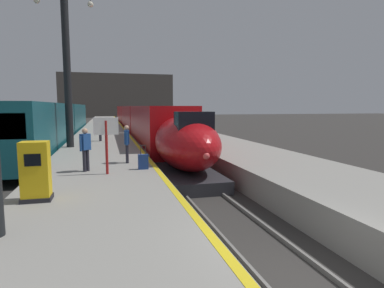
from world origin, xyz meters
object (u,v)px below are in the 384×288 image
object	(u,v)px
passenger_mid_platform	(127,141)
passenger_far_waiting	(100,128)
regional_train_adjacent	(59,122)
ticket_machine_yellow	(36,173)
departure_info_board	(106,134)
passenger_near_edge	(85,146)
station_column_mid	(66,53)
highspeed_train_main	(138,120)
rolling_suitcase	(143,162)

from	to	relation	value
passenger_mid_platform	passenger_far_waiting	size ratio (longest dim) A/B	1.00
regional_train_adjacent	passenger_far_waiting	bearing A→B (deg)	-65.40
passenger_mid_platform	ticket_machine_yellow	distance (m)	5.98
departure_info_board	passenger_near_edge	bearing A→B (deg)	137.08
station_column_mid	passenger_far_waiting	distance (m)	5.96
ticket_machine_yellow	highspeed_train_main	bearing A→B (deg)	79.55
highspeed_train_main	station_column_mid	xyz separation A→B (m)	(-5.90, -18.10, 4.84)
passenger_near_edge	rolling_suitcase	size ratio (longest dim) A/B	1.72
passenger_near_edge	passenger_mid_platform	size ratio (longest dim) A/B	1.00
highspeed_train_main	ticket_machine_yellow	world-z (taller)	highspeed_train_main
station_column_mid	passenger_mid_platform	distance (m)	8.76
highspeed_train_main	passenger_mid_platform	bearing A→B (deg)	-96.50
highspeed_train_main	regional_train_adjacent	size ratio (longest dim) A/B	1.55
passenger_near_edge	rolling_suitcase	distance (m)	2.31
highspeed_train_main	ticket_machine_yellow	bearing A→B (deg)	-100.45
highspeed_train_main	departure_info_board	size ratio (longest dim) A/B	26.77
passenger_near_edge	rolling_suitcase	world-z (taller)	passenger_near_edge
rolling_suitcase	ticket_machine_yellow	size ratio (longest dim) A/B	0.61
regional_train_adjacent	ticket_machine_yellow	world-z (taller)	regional_train_adjacent
ticket_machine_yellow	departure_info_board	size ratio (longest dim) A/B	0.75
passenger_far_waiting	station_column_mid	bearing A→B (deg)	-119.40
highspeed_train_main	station_column_mid	bearing A→B (deg)	-108.05
passenger_mid_platform	rolling_suitcase	size ratio (longest dim) A/B	1.72
passenger_far_waiting	rolling_suitcase	bearing A→B (deg)	-80.86
station_column_mid	passenger_near_edge	size ratio (longest dim) A/B	5.69
rolling_suitcase	station_column_mid	bearing A→B (deg)	113.38
highspeed_train_main	passenger_far_waiting	world-z (taller)	highspeed_train_main
regional_train_adjacent	passenger_mid_platform	distance (m)	19.20
rolling_suitcase	ticket_machine_yellow	xyz separation A→B (m)	(-3.26, -3.65, 0.44)
highspeed_train_main	passenger_far_waiting	size ratio (longest dim) A/B	33.58
passenger_near_edge	departure_info_board	distance (m)	1.20
station_column_mid	passenger_near_edge	xyz separation A→B (m)	(1.40, -8.21, -4.76)
highspeed_train_main	rolling_suitcase	xyz separation A→B (m)	(-2.29, -26.45, -0.60)
rolling_suitcase	ticket_machine_yellow	world-z (taller)	ticket_machine_yellow
passenger_far_waiting	regional_train_adjacent	bearing A→B (deg)	114.60
regional_train_adjacent	station_column_mid	world-z (taller)	station_column_mid
passenger_near_edge	ticket_machine_yellow	bearing A→B (deg)	-105.57
ticket_machine_yellow	passenger_far_waiting	bearing A→B (deg)	84.67
highspeed_train_main	passenger_near_edge	xyz separation A→B (m)	(-4.50, -26.31, 0.08)
station_column_mid	passenger_mid_platform	size ratio (longest dim) A/B	5.69
passenger_near_edge	highspeed_train_main	bearing A→B (deg)	80.30
station_column_mid	rolling_suitcase	world-z (taller)	station_column_mid
rolling_suitcase	highspeed_train_main	bearing A→B (deg)	85.04
passenger_mid_platform	rolling_suitcase	xyz separation A→B (m)	(0.53, -1.66, -0.69)
passenger_near_edge	passenger_mid_platform	bearing A→B (deg)	42.38
passenger_far_waiting	rolling_suitcase	xyz separation A→B (m)	(1.85, -11.47, -0.69)
station_column_mid	rolling_suitcase	size ratio (longest dim) A/B	9.79
passenger_mid_platform	station_column_mid	bearing A→B (deg)	114.73
passenger_near_edge	ticket_machine_yellow	xyz separation A→B (m)	(-1.05, -3.78, -0.25)
highspeed_train_main	regional_train_adjacent	world-z (taller)	regional_train_adjacent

